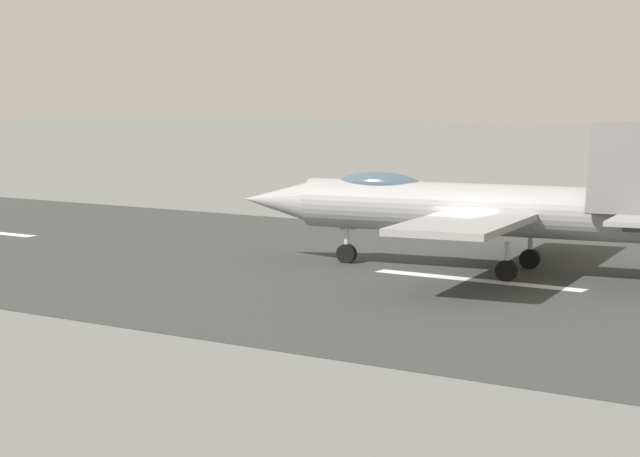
% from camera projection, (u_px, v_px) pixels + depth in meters
% --- Properties ---
extents(ground_plane, '(400.00, 400.00, 0.00)m').
position_uv_depth(ground_plane, '(454.00, 278.00, 41.00)').
color(ground_plane, slate).
extents(runway_strip, '(240.00, 26.00, 0.02)m').
position_uv_depth(runway_strip, '(454.00, 278.00, 40.99)').
color(runway_strip, '#353837').
rests_on(runway_strip, ground).
extents(fighter_jet, '(18.04, 15.08, 5.62)m').
position_uv_depth(fighter_jet, '(471.00, 207.00, 42.29)').
color(fighter_jet, gray).
rests_on(fighter_jet, ground).
extents(crew_person, '(0.50, 0.55, 1.63)m').
position_uv_depth(crew_person, '(344.00, 213.00, 55.65)').
color(crew_person, '#1E2338').
rests_on(crew_person, ground).
extents(marker_cone_mid, '(0.44, 0.44, 0.55)m').
position_uv_depth(marker_cone_mid, '(415.00, 221.00, 56.90)').
color(marker_cone_mid, orange).
rests_on(marker_cone_mid, ground).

